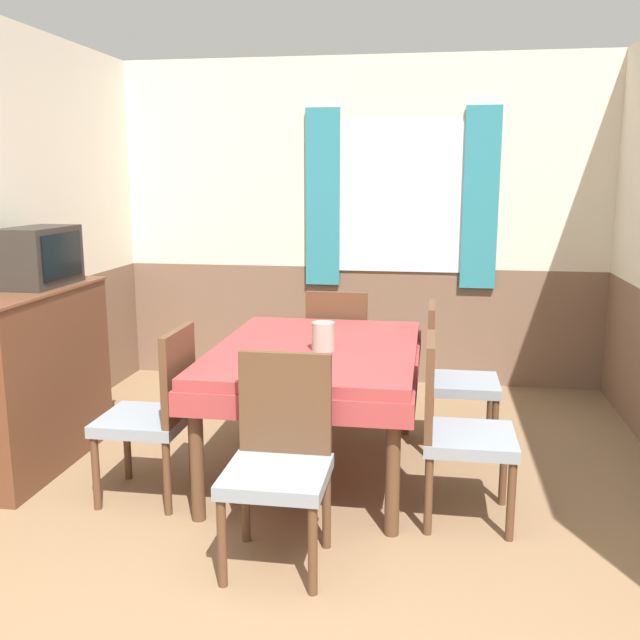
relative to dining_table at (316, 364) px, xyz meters
name	(u,v)px	position (x,y,z in m)	size (l,w,h in m)	color
wall_back	(363,222)	(0.07, 1.93, 0.67)	(4.29, 0.09, 2.60)	silver
dining_table	(316,364)	(0.00, 0.00, 0.00)	(1.15, 1.57, 0.74)	#9E3838
chair_left_near	(156,409)	(-0.77, -0.47, -0.15)	(0.44, 0.44, 0.92)	brown
chair_head_window	(339,349)	(0.00, 0.98, -0.15)	(0.44, 0.44, 0.92)	brown
chair_right_far	(451,373)	(0.77, 0.47, -0.15)	(0.44, 0.44, 0.92)	brown
chair_right_near	(455,425)	(0.77, -0.47, -0.15)	(0.44, 0.44, 0.92)	brown
chair_head_near	(280,455)	(0.00, -0.98, -0.15)	(0.44, 0.44, 0.92)	brown
sideboard	(30,377)	(-1.66, -0.17, -0.11)	(0.46, 1.17, 1.05)	brown
tv	(40,257)	(-1.63, -0.02, 0.58)	(0.29, 0.52, 0.34)	#2D2823
vase	(323,336)	(0.06, -0.09, 0.18)	(0.13, 0.13, 0.16)	#A39989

